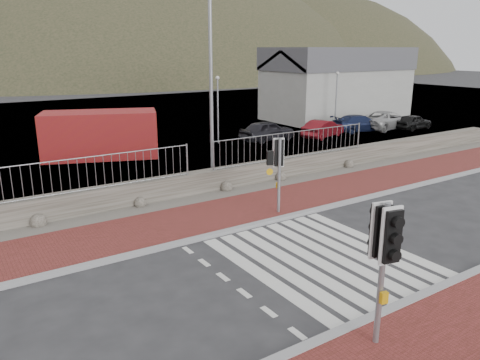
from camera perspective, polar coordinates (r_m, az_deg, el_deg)
ground at (r=13.72m, az=9.94°, el=-9.21°), size 220.00×220.00×0.00m
sidewalk_far at (r=16.99m, az=-0.44°, el=-3.82°), size 40.00×3.00×0.08m
kerb_near at (r=11.95m, az=20.06°, el=-13.69°), size 40.00×0.25×0.12m
kerb_far at (r=15.82m, az=2.52°, el=-5.31°), size 40.00×0.25×0.12m
zebra_crossing at (r=13.72m, az=9.94°, el=-9.18°), size 4.62×5.60×0.01m
gravel_strip at (r=18.61m, az=-3.78°, el=-2.12°), size 40.00×1.50×0.06m
stone_wall at (r=19.16m, az=-4.98°, el=-0.30°), size 40.00×0.60×0.90m
railing at (r=18.70m, az=-4.86°, el=3.63°), size 18.07×0.07×1.22m
quay at (r=38.29m, az=-19.91°, el=6.23°), size 120.00×40.00×0.50m
water at (r=72.60m, az=-26.69°, el=9.61°), size 220.00×50.00×0.05m
harbor_building at (r=40.77m, az=11.77°, el=11.51°), size 12.20×6.20×5.80m
hills_backdrop at (r=102.21m, az=-23.19°, el=-1.89°), size 254.00×90.00×100.00m
traffic_signal_near at (r=9.29m, az=17.17°, el=-7.60°), size 0.47×0.34×3.01m
traffic_signal_far at (r=16.32m, az=4.71°, el=2.49°), size 0.68×0.43×2.77m
streetlight at (r=19.78m, az=-3.32°, el=13.07°), size 1.71×0.90×8.55m
shipping_container at (r=26.46m, az=-16.65°, el=5.33°), size 6.44×4.41×2.48m
car_a at (r=30.07m, az=3.33°, el=6.02°), size 3.96×1.88×1.31m
car_b at (r=31.67m, az=10.08°, el=6.18°), size 3.77×2.22×1.17m
car_c at (r=34.49m, az=14.39°, el=6.72°), size 4.36×2.47×1.19m
car_d at (r=36.18m, az=17.45°, el=6.99°), size 4.91×2.58×1.32m
car_e at (r=36.56m, az=20.35°, el=6.66°), size 3.36×1.54×1.12m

